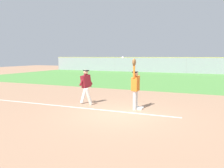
{
  "coord_description": "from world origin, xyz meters",
  "views": [
    {
      "loc": [
        3.49,
        -8.71,
        2.38
      ],
      "look_at": [
        -0.95,
        1.39,
        1.05
      ],
      "focal_mm": 37.17,
      "sensor_mm": 36.0,
      "label": 1
    }
  ],
  "objects_px": {
    "first_base": "(139,108)",
    "parked_car_white": "(153,67)",
    "baseball": "(123,57)",
    "parked_car_silver": "(218,68)",
    "runner": "(86,84)",
    "fielder": "(135,85)",
    "parked_car_red": "(185,67)"
  },
  "relations": [
    {
      "from": "fielder",
      "to": "baseball",
      "type": "bearing_deg",
      "value": 3.36
    },
    {
      "from": "first_base",
      "to": "parked_car_white",
      "type": "bearing_deg",
      "value": 102.44
    },
    {
      "from": "fielder",
      "to": "parked_car_red",
      "type": "bearing_deg",
      "value": -87.59
    },
    {
      "from": "parked_car_silver",
      "to": "baseball",
      "type": "bearing_deg",
      "value": -101.37
    },
    {
      "from": "first_base",
      "to": "fielder",
      "type": "relative_size",
      "value": 0.17
    },
    {
      "from": "runner",
      "to": "parked_car_red",
      "type": "height_order",
      "value": "runner"
    },
    {
      "from": "runner",
      "to": "parked_car_white",
      "type": "height_order",
      "value": "runner"
    },
    {
      "from": "fielder",
      "to": "parked_car_red",
      "type": "relative_size",
      "value": 0.5
    },
    {
      "from": "parked_car_white",
      "to": "parked_car_red",
      "type": "height_order",
      "value": "same"
    },
    {
      "from": "baseball",
      "to": "parked_car_silver",
      "type": "bearing_deg",
      "value": 81.35
    },
    {
      "from": "baseball",
      "to": "parked_car_red",
      "type": "bearing_deg",
      "value": 90.78
    },
    {
      "from": "runner",
      "to": "baseball",
      "type": "xyz_separation_m",
      "value": [
        1.98,
        -0.14,
        1.32
      ]
    },
    {
      "from": "first_base",
      "to": "fielder",
      "type": "xyz_separation_m",
      "value": [
        -0.12,
        -0.17,
        1.08
      ]
    },
    {
      "from": "first_base",
      "to": "parked_car_red",
      "type": "relative_size",
      "value": 0.08
    },
    {
      "from": "fielder",
      "to": "baseball",
      "type": "height_order",
      "value": "baseball"
    },
    {
      "from": "runner",
      "to": "parked_car_red",
      "type": "xyz_separation_m",
      "value": [
        1.6,
        28.29,
        -0.32
      ]
    },
    {
      "from": "first_base",
      "to": "baseball",
      "type": "relative_size",
      "value": 5.14
    },
    {
      "from": "first_base",
      "to": "parked_car_red",
      "type": "bearing_deg",
      "value": 92.23
    },
    {
      "from": "fielder",
      "to": "parked_car_silver",
      "type": "xyz_separation_m",
      "value": [
        3.74,
        28.49,
        -0.45
      ]
    },
    {
      "from": "baseball",
      "to": "parked_car_white",
      "type": "bearing_deg",
      "value": 100.95
    },
    {
      "from": "baseball",
      "to": "parked_car_silver",
      "type": "relative_size",
      "value": 0.02
    },
    {
      "from": "runner",
      "to": "baseball",
      "type": "relative_size",
      "value": 23.24
    },
    {
      "from": "runner",
      "to": "parked_car_white",
      "type": "bearing_deg",
      "value": 116.09
    },
    {
      "from": "first_base",
      "to": "parked_car_silver",
      "type": "distance_m",
      "value": 28.56
    },
    {
      "from": "first_base",
      "to": "fielder",
      "type": "height_order",
      "value": "fielder"
    },
    {
      "from": "first_base",
      "to": "runner",
      "type": "relative_size",
      "value": 0.22
    },
    {
      "from": "baseball",
      "to": "parked_car_silver",
      "type": "xyz_separation_m",
      "value": [
        4.34,
        28.52,
        -1.65
      ]
    },
    {
      "from": "baseball",
      "to": "parked_car_white",
      "type": "distance_m",
      "value": 28.45
    },
    {
      "from": "parked_car_silver",
      "to": "parked_car_white",
      "type": "bearing_deg",
      "value": -178.99
    },
    {
      "from": "parked_car_silver",
      "to": "first_base",
      "type": "bearing_deg",
      "value": -100.01
    },
    {
      "from": "parked_car_red",
      "to": "baseball",
      "type": "bearing_deg",
      "value": -94.05
    },
    {
      "from": "fielder",
      "to": "runner",
      "type": "bearing_deg",
      "value": -1.97
    }
  ]
}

